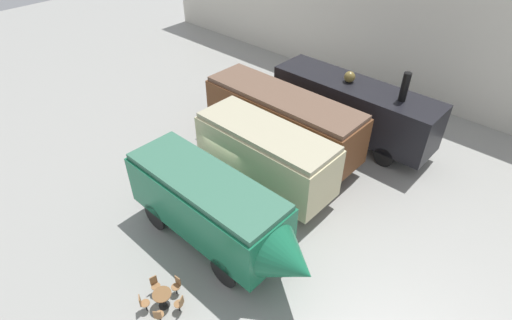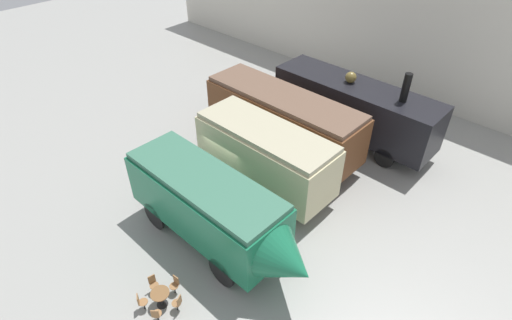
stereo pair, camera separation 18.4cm
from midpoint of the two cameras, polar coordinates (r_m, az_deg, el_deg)
ground_plane at (r=21.34m, az=-4.07°, el=-3.19°), size 80.00×80.00×0.00m
backdrop_wall at (r=30.22m, az=18.15°, el=17.59°), size 44.00×0.15×9.00m
steam_locomotive at (r=24.33m, az=14.04°, el=7.43°), size 9.97×2.68×5.10m
passenger_coach_wooden at (r=22.32m, az=4.06°, el=5.97°), size 9.37×2.81×3.72m
passenger_coach_vintage at (r=19.64m, az=1.62°, el=0.91°), size 7.21×2.73×3.62m
streamlined_locomotive at (r=16.77m, az=-5.44°, el=-7.01°), size 9.28×2.70×3.52m
cafe_table_near at (r=16.38m, az=-13.15°, el=-18.40°), size 0.73×0.73×0.74m
cafe_chair_0 at (r=16.47m, az=-15.80°, el=-18.86°), size 0.39×0.40×0.87m
cafe_chair_1 at (r=16.03m, az=-13.74°, el=-20.63°), size 0.40×0.41×0.87m
cafe_chair_2 at (r=16.14m, az=-10.77°, el=-19.38°), size 0.40×0.38×0.87m
cafe_chair_3 at (r=16.64m, az=-11.16°, el=-16.94°), size 0.36×0.37×0.87m
cafe_chair_4 at (r=16.84m, az=-14.16°, el=-16.67°), size 0.38×0.36×0.87m
visitor_person at (r=21.03m, az=-9.41°, el=-1.26°), size 0.34×0.34×1.64m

